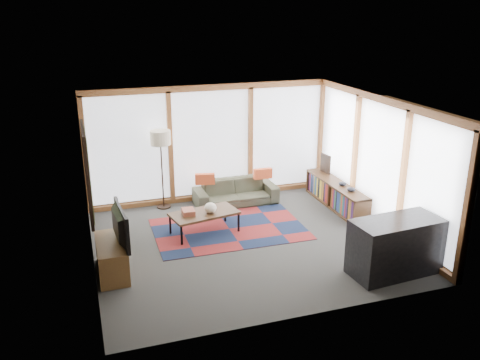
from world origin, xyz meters
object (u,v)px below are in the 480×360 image
object	(u,v)px
sofa	(236,192)
bar_counter	(395,247)
bookshelf	(336,195)
television	(115,226)
coffee_table	(204,223)
tv_console	(112,258)
floor_lamp	(162,170)

from	to	relation	value
sofa	bar_counter	world-z (taller)	bar_counter
bookshelf	television	distance (m)	5.07
coffee_table	television	xyz separation A→B (m)	(-1.74, -1.09, 0.64)
tv_console	bar_counter	xyz separation A→B (m)	(4.41, -1.42, 0.19)
floor_lamp	television	xyz separation A→B (m)	(-1.22, -2.65, -0.00)
sofa	coffee_table	bearing A→B (deg)	-129.10
floor_lamp	coffee_table	size ratio (longest dim) A/B	1.35
bookshelf	television	bearing A→B (deg)	-162.55
floor_lamp	bookshelf	world-z (taller)	floor_lamp
sofa	tv_console	xyz separation A→B (m)	(-2.88, -2.34, 0.01)
sofa	floor_lamp	distance (m)	1.70
sofa	coffee_table	world-z (taller)	sofa
bookshelf	bar_counter	size ratio (longest dim) A/B	1.49
bookshelf	bar_counter	world-z (taller)	bar_counter
tv_console	bar_counter	distance (m)	4.64
tv_console	bookshelf	bearing A→B (deg)	16.64
sofa	bar_counter	size ratio (longest dim) A/B	1.24
television	bar_counter	size ratio (longest dim) A/B	0.71
bookshelf	floor_lamp	bearing A→B (deg)	162.34
floor_lamp	coffee_table	world-z (taller)	floor_lamp
floor_lamp	television	bearing A→B (deg)	-114.64
coffee_table	tv_console	xyz separation A→B (m)	(-1.83, -1.05, 0.06)
bookshelf	tv_console	xyz separation A→B (m)	(-4.90, -1.46, 0.00)
floor_lamp	coffee_table	xyz separation A→B (m)	(0.52, -1.56, -0.65)
floor_lamp	bar_counter	size ratio (longest dim) A/B	1.17
floor_lamp	television	distance (m)	2.92
coffee_table	bookshelf	xyz separation A→B (m)	(3.07, 0.42, 0.06)
sofa	tv_console	size ratio (longest dim) A/B	1.66
sofa	tv_console	world-z (taller)	tv_console
floor_lamp	tv_console	xyz separation A→B (m)	(-1.31, -2.61, -0.58)
tv_console	bar_counter	bearing A→B (deg)	-17.89
floor_lamp	coffee_table	distance (m)	1.77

